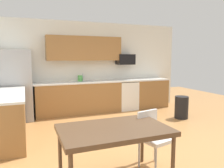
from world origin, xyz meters
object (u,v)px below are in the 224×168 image
at_px(microwave, 125,59).
at_px(dining_table, 114,132).
at_px(chair_near_table, 152,134).
at_px(refrigerator, 17,85).
at_px(oven_range, 126,95).
at_px(kettle, 80,79).
at_px(trash_bin, 181,107).

height_order(microwave, dining_table, microwave).
bearing_deg(microwave, chair_near_table, -108.79).
xyz_separation_m(refrigerator, microwave, (3.19, 0.18, 0.66)).
relative_size(refrigerator, microwave, 3.41).
relative_size(oven_range, kettle, 4.55).
distance_m(oven_range, dining_table, 4.19).
relative_size(refrigerator, trash_bin, 3.07).
relative_size(microwave, trash_bin, 0.90).
bearing_deg(oven_range, chair_near_table, -109.28).
relative_size(refrigerator, kettle, 9.20).
bearing_deg(chair_near_table, kettle, 93.90).
height_order(oven_range, trash_bin, oven_range).
height_order(oven_range, chair_near_table, oven_range).
relative_size(oven_range, dining_table, 0.65).
distance_m(chair_near_table, trash_bin, 2.95).
bearing_deg(dining_table, microwave, 63.14).
relative_size(dining_table, trash_bin, 2.33).
bearing_deg(kettle, microwave, 1.94).
distance_m(oven_range, trash_bin, 1.79).
bearing_deg(oven_range, trash_bin, -58.47).
height_order(microwave, trash_bin, microwave).
relative_size(microwave, dining_table, 0.39).
relative_size(trash_bin, kettle, 3.00).
bearing_deg(refrigerator, kettle, 4.34).
xyz_separation_m(oven_range, trash_bin, (0.93, -1.52, -0.16)).
height_order(chair_near_table, kettle, kettle).
bearing_deg(dining_table, oven_range, 62.53).
xyz_separation_m(refrigerator, chair_near_table, (1.96, -3.44, -0.42)).
relative_size(microwave, chair_near_table, 0.64).
xyz_separation_m(dining_table, kettle, (0.46, 3.76, 0.33)).
xyz_separation_m(microwave, trash_bin, (0.93, -1.62, -1.28)).
relative_size(refrigerator, chair_near_table, 2.17).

